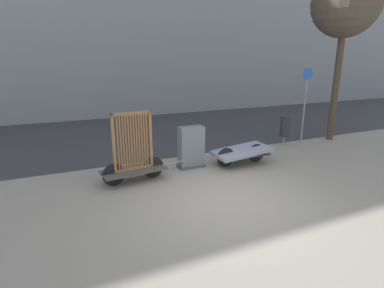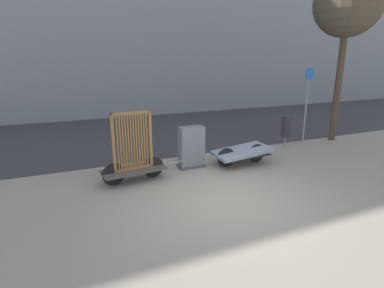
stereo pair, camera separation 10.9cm
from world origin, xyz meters
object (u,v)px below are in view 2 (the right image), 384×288
bike_cart_with_bedframe (134,158)px  trash_bin (286,127)px  street_tree (348,4)px  sign_post (307,97)px  bike_cart_with_mattress (242,152)px  utility_cabinet (191,149)px

bike_cart_with_bedframe → trash_bin: (6.03, 1.14, 0.10)m
street_tree → sign_post: bearing=-179.8°
bike_cart_with_bedframe → sign_post: (6.90, 1.14, 1.16)m
bike_cart_with_bedframe → street_tree: (8.44, 1.14, 4.48)m
bike_cart_with_mattress → trash_bin: trash_bin is taller
bike_cart_with_mattress → sign_post: size_ratio=0.82×
sign_post → street_tree: bearing=0.2°
bike_cart_with_mattress → street_tree: (5.08, 1.14, 4.74)m
utility_cabinet → sign_post: (5.06, 0.73, 1.23)m
bike_cart_with_mattress → utility_cabinet: utility_cabinet is taller
sign_post → street_tree: 3.67m
bike_cart_with_bedframe → utility_cabinet: 1.88m
bike_cart_with_mattress → utility_cabinet: size_ratio=1.93×
bike_cart_with_bedframe → street_tree: 9.63m
sign_post → utility_cabinet: bearing=-171.8°
utility_cabinet → bike_cart_with_bedframe: bearing=-167.5°
utility_cabinet → sign_post: bearing=8.2°
trash_bin → sign_post: bearing=-0.4°
sign_post → bike_cart_with_mattress: bearing=-162.2°
bike_cart_with_bedframe → utility_cabinet: size_ratio=1.93×
utility_cabinet → street_tree: 8.06m
utility_cabinet → sign_post: sign_post is taller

